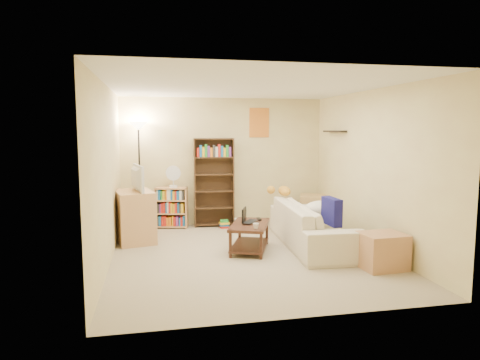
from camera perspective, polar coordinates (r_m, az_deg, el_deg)
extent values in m
plane|color=tan|center=(6.56, 1.07, -9.91)|extent=(4.50, 4.50, 0.00)
cube|color=beige|center=(8.52, -2.18, 2.48)|extent=(4.00, 0.04, 2.50)
cube|color=beige|center=(4.17, 7.78, -1.96)|extent=(4.00, 0.04, 2.50)
cube|color=beige|center=(6.20, -17.26, 0.62)|extent=(0.04, 4.50, 2.50)
cube|color=beige|center=(7.02, 17.24, 1.29)|extent=(0.04, 4.50, 2.50)
cube|color=white|center=(6.32, 1.12, 12.38)|extent=(4.00, 4.50, 0.04)
cube|color=red|center=(8.63, 2.58, 7.65)|extent=(0.40, 0.02, 0.58)
cube|color=black|center=(8.13, 12.48, 6.36)|extent=(0.12, 0.80, 0.03)
imported|color=beige|center=(7.07, 9.75, -5.90)|extent=(2.46, 1.18, 0.69)
cube|color=navy|center=(6.58, 12.11, -4.11)|extent=(0.16, 0.46, 0.41)
ellipsoid|color=white|center=(7.13, 10.95, -3.81)|extent=(0.63, 0.45, 0.27)
ellipsoid|color=gold|center=(7.78, 5.94, -1.46)|extent=(0.44, 0.22, 0.18)
sphere|color=gold|center=(7.72, 4.15, -1.32)|extent=(0.15, 0.15, 0.15)
cube|color=#3F2218|center=(6.67, 1.30, -6.02)|extent=(0.84, 1.09, 0.04)
cube|color=#3F2218|center=(6.75, 1.30, -8.68)|extent=(0.80, 1.03, 0.03)
cube|color=#3F2218|center=(6.35, -1.30, -8.47)|extent=(0.04, 0.04, 0.43)
cube|color=#3F2218|center=(6.28, 2.83, -8.64)|extent=(0.04, 0.04, 0.43)
cube|color=#3F2218|center=(7.15, -0.04, -6.73)|extent=(0.04, 0.04, 0.43)
cube|color=#3F2218|center=(7.10, 3.61, -6.85)|extent=(0.04, 0.04, 0.43)
imported|color=black|center=(6.70, 1.73, -5.66)|extent=(0.57, 0.56, 0.03)
cube|color=white|center=(6.69, 0.55, -4.66)|extent=(0.13, 0.30, 0.21)
imported|color=white|center=(6.32, 2.13, -6.15)|extent=(0.13, 0.13, 0.08)
cube|color=black|center=(6.96, 2.55, -5.22)|extent=(0.06, 0.17, 0.02)
cube|color=tan|center=(7.41, -13.85, -4.74)|extent=(0.74, 0.91, 0.86)
imported|color=black|center=(7.31, -13.99, 0.25)|extent=(0.80, 0.42, 0.44)
cube|color=#3E2C17|center=(8.33, -3.49, -0.33)|extent=(0.79, 0.31, 1.72)
cube|color=tan|center=(8.33, -9.13, -3.66)|extent=(0.65, 0.36, 0.78)
cylinder|color=white|center=(8.25, -8.87, -0.85)|extent=(0.16, 0.16, 0.04)
cylinder|color=white|center=(8.24, -8.89, -0.17)|extent=(0.02, 0.02, 0.16)
cylinder|color=white|center=(8.19, -8.90, 0.92)|extent=(0.28, 0.06, 0.28)
cylinder|color=black|center=(8.37, -13.05, -6.32)|extent=(0.30, 0.30, 0.03)
cylinder|color=black|center=(8.21, -13.22, 0.08)|extent=(0.03, 0.03, 1.91)
cone|color=#FFF1C6|center=(8.16, -13.40, 7.05)|extent=(0.34, 0.34, 0.15)
cube|color=tan|center=(8.64, 9.73, -3.95)|extent=(0.66, 0.66, 0.59)
cube|color=#AF7755|center=(6.19, 18.43, -8.96)|extent=(0.61, 0.52, 0.48)
cube|color=red|center=(8.26, -2.12, -5.88)|extent=(0.18, 0.14, 0.16)
cube|color=#1966B2|center=(8.25, -0.15, -5.78)|extent=(0.18, 0.14, 0.19)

